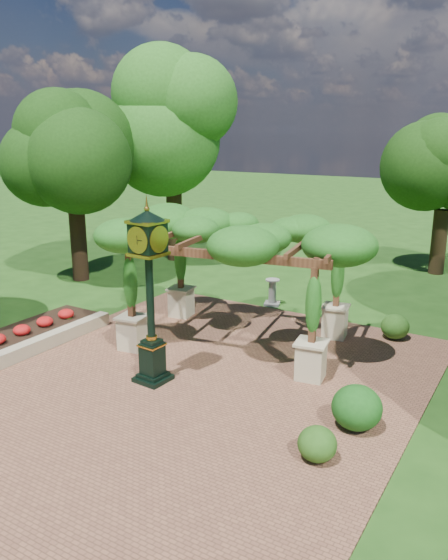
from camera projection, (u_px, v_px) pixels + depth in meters
The scene contains 13 objects.
ground at pixel (165, 402), 12.05m from camera, with size 120.00×120.00×0.00m, color #1E4714.
brick_plaza at pixel (191, 383), 12.86m from camera, with size 10.00×12.00×0.04m, color brown.
border_wall at pixel (40, 345), 14.71m from camera, with size 0.35×5.00×0.40m, color #C6B793.
flower_bed at pixel (18, 339), 15.17m from camera, with size 1.50×5.00×0.36m, color red.
pedestal_clock at pixel (149, 281), 12.32m from camera, with size 0.87×0.87×4.15m.
pergola at pixel (237, 241), 14.54m from camera, with size 6.19×4.43×3.58m.
sundial at pixel (272, 294), 18.59m from camera, with size 0.64×0.64×0.91m.
shrub_front at pixel (317, 444), 9.77m from camera, with size 0.71×0.71×0.64m, color #275217.
shrub_mid at pixel (357, 408), 10.79m from camera, with size 1.00×1.00×0.90m, color #184F16.
shrub_back at pixel (395, 327), 15.50m from camera, with size 0.79×0.79×0.71m, color #2E5F1B.
tree_west_near at pixel (72, 144), 20.48m from camera, with size 3.90×3.90×7.70m.
tree_west_far at pixel (172, 127), 23.74m from camera, with size 4.60×4.60×8.64m.
tree_north at pixel (448, 158), 21.57m from camera, with size 3.45×3.45×6.88m.
Camera 1 is at (6.78, -8.63, 5.79)m, focal length 35.00 mm.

